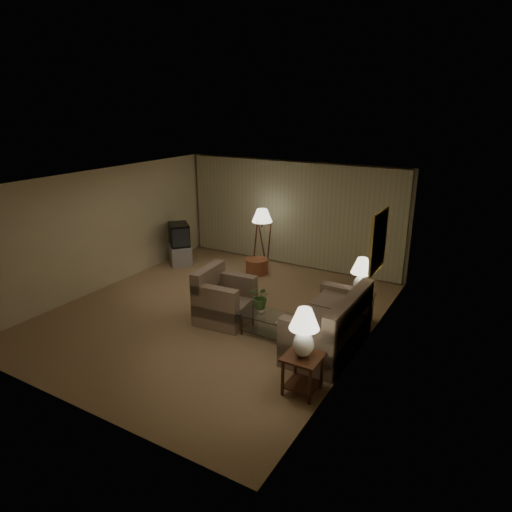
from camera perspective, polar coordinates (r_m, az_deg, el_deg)
The scene contains 16 objects.
ground at distance 9.42m, azimuth -5.02°, elevation -6.99°, with size 7.00×7.00×0.00m, color tan.
room_shell at distance 10.02m, azimuth -0.22°, elevation 5.29°, with size 6.04×7.02×2.72m.
sofa at distance 7.99m, azimuth 8.95°, elevation -8.73°, with size 1.92×1.00×0.84m.
armchair at distance 8.90m, azimuth -3.88°, elevation -5.60°, with size 1.15×1.10×0.83m.
side_table_near at distance 6.86m, azimuth 5.85°, elevation -13.68°, with size 0.53×0.53×0.60m.
side_table_far at distance 9.03m, azimuth 12.79°, elevation -5.78°, with size 0.52×0.44×0.60m.
table_lamp_near at distance 6.54m, azimuth 6.03°, elevation -8.99°, with size 0.43×0.43×0.75m.
table_lamp_far at distance 8.79m, azimuth 13.07°, elevation -2.07°, with size 0.42×0.42×0.72m.
coffee_table at distance 8.38m, azimuth 1.54°, elevation -8.23°, with size 1.02×0.56×0.41m.
tv_cabinet at distance 12.25m, azimuth -9.46°, elevation 0.26°, with size 0.97×0.95×0.50m, color #A3A3A6.
crt_tv at distance 12.10m, azimuth -9.60°, elevation 2.67°, with size 0.82×0.81×0.58m, color black.
floor_lamp at distance 11.46m, azimuth 0.75°, elevation 2.23°, with size 0.51×0.51×1.57m.
ottoman at distance 11.38m, azimuth 0.11°, elevation -1.27°, with size 0.55×0.55×0.37m, color #985433.
vase at distance 8.35m, azimuth 0.64°, elevation -6.66°, with size 0.15×0.15×0.16m, color white.
flowers at distance 8.23m, azimuth 0.65°, elevation -4.78°, with size 0.39×0.34×0.44m, color #487032.
book at distance 8.13m, azimuth 2.76°, elevation -7.98°, with size 0.16×0.23×0.02m, color olive.
Camera 1 is at (4.96, -6.89, 4.07)m, focal length 32.00 mm.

